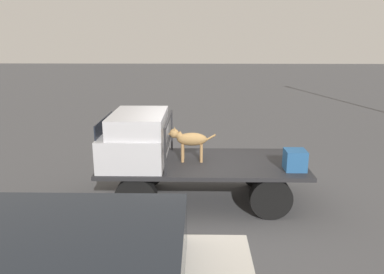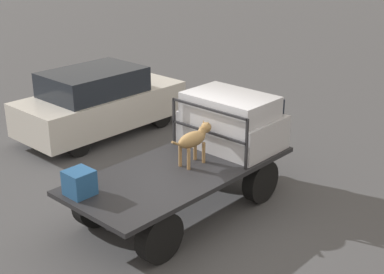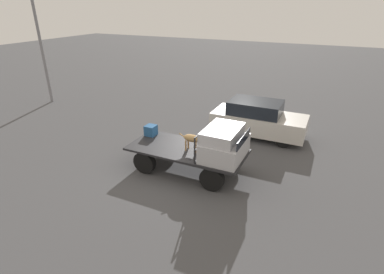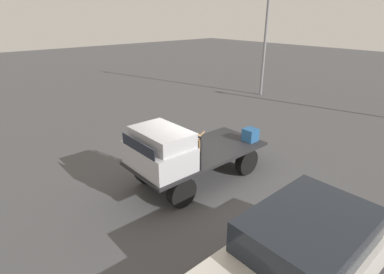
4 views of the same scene
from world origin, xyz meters
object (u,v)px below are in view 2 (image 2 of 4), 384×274
(dog, at_px, (194,139))
(parked_sedan, at_px, (100,102))
(flatbed_truck, at_px, (181,180))
(cargo_crate, at_px, (79,183))

(dog, bearing_deg, parked_sedan, 60.26)
(flatbed_truck, height_order, dog, dog)
(flatbed_truck, xyz_separation_m, parked_sedan, (1.50, 4.15, 0.19))
(cargo_crate, bearing_deg, parked_sedan, 48.33)
(parked_sedan, bearing_deg, flatbed_truck, -111.03)
(cargo_crate, distance_m, parked_sedan, 4.93)
(parked_sedan, bearing_deg, dog, -107.24)
(flatbed_truck, distance_m, cargo_crate, 1.89)
(cargo_crate, bearing_deg, dog, -13.89)
(cargo_crate, height_order, parked_sedan, parked_sedan)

